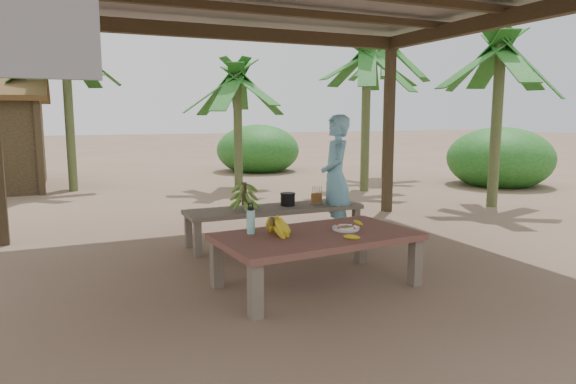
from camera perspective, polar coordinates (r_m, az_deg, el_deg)
name	(u,v)px	position (r m, az deg, el deg)	size (l,w,h in m)	color
ground	(287,268)	(5.38, -0.13, -8.49)	(80.00, 80.00, 0.00)	brown
work_table	(317,240)	(4.74, 3.21, -5.40)	(1.88, 1.16, 0.50)	brown
bench	(275,212)	(6.35, -1.48, -2.20)	(2.20, 0.60, 0.45)	brown
ripe_banana_bunch	(272,226)	(4.60, -1.78, -3.79)	(0.31, 0.27, 0.19)	yellow
plate	(346,228)	(4.88, 6.45, -4.04)	(0.26, 0.26, 0.04)	white
loose_banana_front	(352,237)	(4.53, 7.10, -4.98)	(0.04, 0.16, 0.04)	yellow
loose_banana_side	(358,223)	(5.12, 7.80, -3.42)	(0.04, 0.14, 0.04)	yellow
water_flask	(251,221)	(4.71, -4.15, -3.20)	(0.08, 0.08, 0.29)	#45D9D5
green_banana_stalk	(244,195)	(6.17, -4.89, -0.38)	(0.30, 0.30, 0.35)	#598C2D
cooking_pot	(288,200)	(6.44, -0.03, -0.85)	(0.18, 0.18, 0.15)	black
skewer_rack	(317,195)	(6.50, 3.19, -0.39)	(0.18, 0.08, 0.24)	#A57F47
woman	(336,177)	(6.55, 5.33, 1.62)	(0.58, 0.38, 1.59)	#7DCDEC
banana_plant_ne	(367,65)	(10.86, 8.75, 13.73)	(1.80, 1.80, 3.07)	#596638
banana_plant_n	(237,88)	(10.94, -5.65, 11.47)	(1.80, 1.80, 2.62)	#596638
banana_plant_nw	(65,57)	(11.65, -23.49, 13.55)	(1.80, 1.80, 3.23)	#596638
banana_plant_e	(500,61)	(9.56, 22.50, 13.29)	(1.80, 1.80, 2.96)	#596638
banana_plant_far	(388,58)	(13.29, 11.07, 14.38)	(1.80, 1.80, 3.47)	#596638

